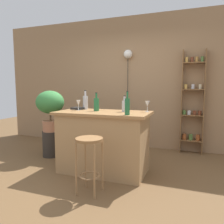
{
  "coord_description": "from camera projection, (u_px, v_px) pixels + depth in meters",
  "views": [
    {
      "loc": [
        1.27,
        -2.76,
        1.31
      ],
      "look_at": [
        0.05,
        0.55,
        0.91
      ],
      "focal_mm": 35.36,
      "sensor_mm": 36.0,
      "label": 1
    }
  ],
  "objects": [
    {
      "name": "ground",
      "position": [
        95.0,
        179.0,
        3.16
      ],
      "size": [
        12.0,
        12.0,
        0.0
      ],
      "primitive_type": "plane",
      "color": "brown"
    },
    {
      "name": "back_wall",
      "position": [
        132.0,
        83.0,
        4.82
      ],
      "size": [
        6.4,
        0.1,
        2.8
      ],
      "primitive_type": "cube",
      "color": "#997551",
      "rests_on": "ground"
    },
    {
      "name": "kitchen_counter",
      "position": [
        103.0,
        142.0,
        3.39
      ],
      "size": [
        1.41,
        0.72,
        0.94
      ],
      "color": "#A87F51",
      "rests_on": "ground"
    },
    {
      "name": "bar_stool",
      "position": [
        89.0,
        152.0,
        2.68
      ],
      "size": [
        0.33,
        0.33,
        0.7
      ],
      "color": "#997047",
      "rests_on": "ground"
    },
    {
      "name": "spice_shelf",
      "position": [
        193.0,
        103.0,
        4.29
      ],
      "size": [
        0.43,
        0.17,
        2.02
      ],
      "color": "brown",
      "rests_on": "ground"
    },
    {
      "name": "plant_stool",
      "position": [
        51.0,
        144.0,
        4.18
      ],
      "size": [
        0.32,
        0.32,
        0.48
      ],
      "primitive_type": "cylinder",
      "color": "#2D2823",
      "rests_on": "ground"
    },
    {
      "name": "potted_plant",
      "position": [
        50.0,
        105.0,
        4.09
      ],
      "size": [
        0.53,
        0.48,
        0.76
      ],
      "color": "#A86B4C",
      "rests_on": "plant_stool"
    },
    {
      "name": "bottle_soda_blue",
      "position": [
        96.0,
        104.0,
        3.42
      ],
      "size": [
        0.08,
        0.08,
        0.29
      ],
      "color": "#236638",
      "rests_on": "kitchen_counter"
    },
    {
      "name": "bottle_olive_oil",
      "position": [
        85.0,
        102.0,
        3.68
      ],
      "size": [
        0.08,
        0.08,
        0.32
      ],
      "color": "#B2B2B7",
      "rests_on": "kitchen_counter"
    },
    {
      "name": "bottle_wine_red",
      "position": [
        127.0,
        106.0,
        2.93
      ],
      "size": [
        0.07,
        0.07,
        0.32
      ],
      "color": "#236638",
      "rests_on": "kitchen_counter"
    },
    {
      "name": "bottle_sauce_amber",
      "position": [
        124.0,
        106.0,
        3.31
      ],
      "size": [
        0.08,
        0.08,
        0.25
      ],
      "color": "#B2B2B7",
      "rests_on": "kitchen_counter"
    },
    {
      "name": "wine_glass_left",
      "position": [
        78.0,
        103.0,
        3.52
      ],
      "size": [
        0.07,
        0.07,
        0.16
      ],
      "color": "silver",
      "rests_on": "kitchen_counter"
    },
    {
      "name": "wine_glass_center",
      "position": [
        147.0,
        104.0,
        3.29
      ],
      "size": [
        0.07,
        0.07,
        0.16
      ],
      "color": "silver",
      "rests_on": "kitchen_counter"
    },
    {
      "name": "cookbook",
      "position": [
        78.0,
        108.0,
        3.66
      ],
      "size": [
        0.23,
        0.18,
        0.03
      ],
      "primitive_type": "cube",
      "rotation": [
        0.0,
        0.0,
        -0.18
      ],
      "color": "black",
      "rests_on": "kitchen_counter"
    },
    {
      "name": "pendant_globe_light",
      "position": [
        128.0,
        56.0,
        4.67
      ],
      "size": [
        0.18,
        0.18,
        2.09
      ],
      "color": "black",
      "rests_on": "ground"
    }
  ]
}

